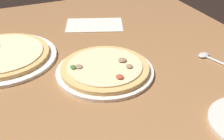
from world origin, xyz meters
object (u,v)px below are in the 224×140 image
pizza_main (105,69)px  paper_menu (94,25)px  pizza_side (2,56)px  spoon (207,57)px

pizza_main → paper_menu: 34.83cm
pizza_side → spoon: 64.34cm
pizza_main → pizza_side: size_ratio=0.84×
pizza_side → paper_menu: pizza_side is taller
pizza_side → paper_menu: size_ratio=1.54×
pizza_main → pizza_side: (19.92, 26.62, -0.02)cm
pizza_main → spoon: (-4.40, -32.95, -0.74)cm
pizza_side → spoon: size_ratio=3.14×
pizza_side → paper_menu: (13.71, -35.62, -1.03)cm
pizza_side → spoon: (-24.31, -59.57, -0.72)cm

